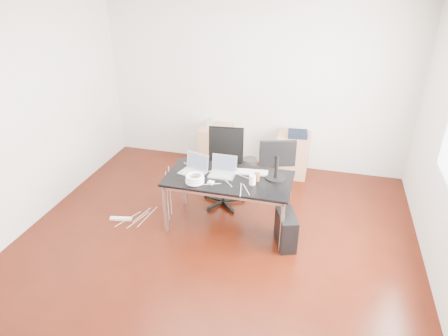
% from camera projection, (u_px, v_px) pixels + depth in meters
% --- Properties ---
extents(room_shell, '(5.00, 5.00, 5.00)m').
position_uv_depth(room_shell, '(214.00, 146.00, 4.31)').
color(room_shell, '#330E05').
rests_on(room_shell, ground).
extents(desk, '(1.60, 0.80, 0.73)m').
position_uv_depth(desk, '(229.00, 181.00, 5.09)').
color(desk, black).
rests_on(desk, ground).
extents(office_chair, '(0.52, 0.54, 1.08)m').
position_uv_depth(office_chair, '(224.00, 164.00, 5.68)').
color(office_chair, black).
rests_on(office_chair, ground).
extents(filing_cabinet_left, '(0.50, 0.50, 0.70)m').
position_uv_depth(filing_cabinet_left, '(216.00, 146.00, 6.85)').
color(filing_cabinet_left, '#A97554').
rests_on(filing_cabinet_left, ground).
extents(filing_cabinet_right, '(0.50, 0.50, 0.70)m').
position_uv_depth(filing_cabinet_right, '(292.00, 155.00, 6.55)').
color(filing_cabinet_right, '#A97554').
rests_on(filing_cabinet_right, ground).
extents(pc_tower, '(0.34, 0.49, 0.44)m').
position_uv_depth(pc_tower, '(286.00, 229.00, 4.94)').
color(pc_tower, black).
rests_on(pc_tower, ground).
extents(wastebasket, '(0.24, 0.24, 0.28)m').
position_uv_depth(wastebasket, '(249.00, 166.00, 6.63)').
color(wastebasket, black).
rests_on(wastebasket, ground).
extents(power_strip, '(0.31, 0.12, 0.04)m').
position_uv_depth(power_strip, '(121.00, 219.00, 5.50)').
color(power_strip, white).
rests_on(power_strip, ground).
extents(laptop_left, '(0.39, 0.33, 0.23)m').
position_uv_depth(laptop_left, '(194.00, 168.00, 5.17)').
color(laptop_left, silver).
rests_on(laptop_left, desk).
extents(laptop_right, '(0.33, 0.25, 0.23)m').
position_uv_depth(laptop_right, '(223.00, 170.00, 5.12)').
color(laptop_right, silver).
rests_on(laptop_right, desk).
extents(monitor, '(0.44, 0.26, 0.51)m').
position_uv_depth(monitor, '(277.00, 158.00, 4.93)').
color(monitor, black).
rests_on(monitor, desk).
extents(keyboard, '(0.45, 0.19, 0.02)m').
position_uv_depth(keyboard, '(251.00, 172.00, 5.17)').
color(keyboard, white).
rests_on(keyboard, desk).
extents(cup_white, '(0.09, 0.09, 0.12)m').
position_uv_depth(cup_white, '(252.00, 180.00, 4.89)').
color(cup_white, white).
rests_on(cup_white, desk).
extents(cup_brown, '(0.10, 0.10, 0.10)m').
position_uv_depth(cup_brown, '(257.00, 177.00, 4.98)').
color(cup_brown, brown).
rests_on(cup_brown, desk).
extents(cable_coil, '(0.24, 0.24, 0.11)m').
position_uv_depth(cable_coil, '(195.00, 179.00, 4.93)').
color(cable_coil, white).
rests_on(cable_coil, desk).
extents(power_adapter, '(0.08, 0.08, 0.03)m').
position_uv_depth(power_adapter, '(211.00, 183.00, 4.93)').
color(power_adapter, white).
rests_on(power_adapter, desk).
extents(speaker, '(0.09, 0.08, 0.18)m').
position_uv_depth(speaker, '(210.00, 123.00, 6.61)').
color(speaker, '#9E9E9E').
rests_on(speaker, filing_cabinet_left).
extents(navy_garment, '(0.32, 0.27, 0.09)m').
position_uv_depth(navy_garment, '(298.00, 134.00, 6.30)').
color(navy_garment, black).
rests_on(navy_garment, filing_cabinet_right).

